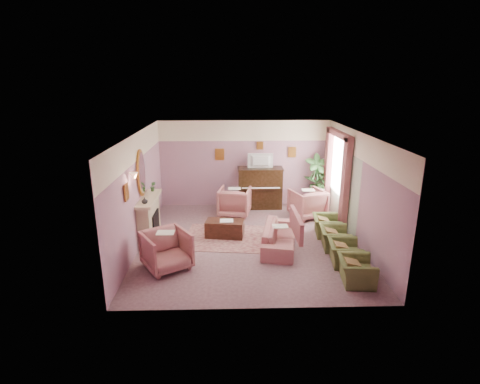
{
  "coord_description": "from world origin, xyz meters",
  "views": [
    {
      "loc": [
        -0.49,
        -8.96,
        4.05
      ],
      "look_at": [
        -0.22,
        0.4,
        1.22
      ],
      "focal_mm": 28.0,
      "sensor_mm": 36.0,
      "label": 1
    }
  ],
  "objects_px": {
    "piano": "(260,188)",
    "olive_chair_c": "(335,235)",
    "floral_armchair_left": "(235,200)",
    "coffee_table": "(225,229)",
    "floral_armchair_front": "(166,248)",
    "olive_chair_a": "(356,267)",
    "television": "(261,160)",
    "olive_chair_b": "(345,249)",
    "sofa": "(280,232)",
    "olive_chair_d": "(326,223)",
    "side_table": "(318,198)",
    "floral_armchair_right": "(308,202)"
  },
  "relations": [
    {
      "from": "olive_chair_b",
      "to": "sofa",
      "type": "bearing_deg",
      "value": 145.39
    },
    {
      "from": "coffee_table",
      "to": "floral_armchair_left",
      "type": "relative_size",
      "value": 1.04
    },
    {
      "from": "floral_armchair_left",
      "to": "olive_chair_b",
      "type": "distance_m",
      "value": 4.09
    },
    {
      "from": "olive_chair_c",
      "to": "olive_chair_d",
      "type": "height_order",
      "value": "same"
    },
    {
      "from": "olive_chair_d",
      "to": "side_table",
      "type": "distance_m",
      "value": 2.23
    },
    {
      "from": "floral_armchair_left",
      "to": "coffee_table",
      "type": "bearing_deg",
      "value": -99.78
    },
    {
      "from": "television",
      "to": "olive_chair_b",
      "type": "height_order",
      "value": "television"
    },
    {
      "from": "coffee_table",
      "to": "floral_armchair_right",
      "type": "bearing_deg",
      "value": 29.71
    },
    {
      "from": "floral_armchair_right",
      "to": "olive_chair_d",
      "type": "relative_size",
      "value": 1.19
    },
    {
      "from": "floral_armchair_front",
      "to": "television",
      "type": "bearing_deg",
      "value": 59.35
    },
    {
      "from": "coffee_table",
      "to": "floral_armchair_left",
      "type": "distance_m",
      "value": 1.7
    },
    {
      "from": "floral_armchair_right",
      "to": "olive_chair_b",
      "type": "distance_m",
      "value": 3.05
    },
    {
      "from": "side_table",
      "to": "olive_chair_d",
      "type": "bearing_deg",
      "value": -97.36
    },
    {
      "from": "floral_armchair_left",
      "to": "olive_chair_b",
      "type": "relative_size",
      "value": 1.19
    },
    {
      "from": "floral_armchair_left",
      "to": "olive_chair_a",
      "type": "height_order",
      "value": "floral_armchair_left"
    },
    {
      "from": "olive_chair_b",
      "to": "television",
      "type": "bearing_deg",
      "value": 112.19
    },
    {
      "from": "television",
      "to": "olive_chair_c",
      "type": "height_order",
      "value": "television"
    },
    {
      "from": "coffee_table",
      "to": "floral_armchair_left",
      "type": "xyz_separation_m",
      "value": [
        0.29,
        1.66,
        0.26
      ]
    },
    {
      "from": "piano",
      "to": "olive_chair_c",
      "type": "distance_m",
      "value": 3.56
    },
    {
      "from": "olive_chair_d",
      "to": "television",
      "type": "bearing_deg",
      "value": 124.97
    },
    {
      "from": "piano",
      "to": "floral_armchair_left",
      "type": "height_order",
      "value": "piano"
    },
    {
      "from": "sofa",
      "to": "floral_armchair_right",
      "type": "xyz_separation_m",
      "value": [
        1.12,
        2.11,
        0.09
      ]
    },
    {
      "from": "floral_armchair_right",
      "to": "floral_armchair_front",
      "type": "distance_m",
      "value": 4.91
    },
    {
      "from": "piano",
      "to": "olive_chair_d",
      "type": "distance_m",
      "value": 2.86
    },
    {
      "from": "piano",
      "to": "sofa",
      "type": "distance_m",
      "value": 3.07
    },
    {
      "from": "piano",
      "to": "side_table",
      "type": "distance_m",
      "value": 1.92
    },
    {
      "from": "coffee_table",
      "to": "olive_chair_c",
      "type": "height_order",
      "value": "olive_chair_c"
    },
    {
      "from": "floral_armchair_left",
      "to": "olive_chair_c",
      "type": "bearing_deg",
      "value": -45.11
    },
    {
      "from": "piano",
      "to": "olive_chair_c",
      "type": "bearing_deg",
      "value": -63.11
    },
    {
      "from": "olive_chair_d",
      "to": "side_table",
      "type": "relative_size",
      "value": 1.16
    },
    {
      "from": "piano",
      "to": "floral_armchair_front",
      "type": "xyz_separation_m",
      "value": [
        -2.39,
        -4.09,
        -0.17
      ]
    },
    {
      "from": "sofa",
      "to": "olive_chair_d",
      "type": "height_order",
      "value": "sofa"
    },
    {
      "from": "floral_armchair_front",
      "to": "olive_chair_c",
      "type": "height_order",
      "value": "floral_armchair_front"
    },
    {
      "from": "olive_chair_d",
      "to": "floral_armchair_left",
      "type": "bearing_deg",
      "value": 146.24
    },
    {
      "from": "coffee_table",
      "to": "olive_chair_b",
      "type": "relative_size",
      "value": 1.23
    },
    {
      "from": "piano",
      "to": "floral_armchair_front",
      "type": "height_order",
      "value": "piano"
    },
    {
      "from": "coffee_table",
      "to": "olive_chair_d",
      "type": "xyz_separation_m",
      "value": [
        2.73,
        0.03,
        0.13
      ]
    },
    {
      "from": "piano",
      "to": "floral_armchair_front",
      "type": "bearing_deg",
      "value": -120.34
    },
    {
      "from": "olive_chair_a",
      "to": "olive_chair_c",
      "type": "xyz_separation_m",
      "value": [
        0.0,
        1.64,
        0.0
      ]
    },
    {
      "from": "olive_chair_a",
      "to": "olive_chair_d",
      "type": "height_order",
      "value": "same"
    },
    {
      "from": "coffee_table",
      "to": "floral_armchair_right",
      "type": "height_order",
      "value": "floral_armchair_right"
    },
    {
      "from": "coffee_table",
      "to": "floral_armchair_front",
      "type": "xyz_separation_m",
      "value": [
        -1.27,
        -1.72,
        0.26
      ]
    },
    {
      "from": "olive_chair_c",
      "to": "television",
      "type": "bearing_deg",
      "value": 117.26
    },
    {
      "from": "coffee_table",
      "to": "olive_chair_d",
      "type": "distance_m",
      "value": 2.73
    },
    {
      "from": "floral_armchair_right",
      "to": "olive_chair_c",
      "type": "bearing_deg",
      "value": -84.11
    },
    {
      "from": "floral_armchair_front",
      "to": "olive_chair_a",
      "type": "xyz_separation_m",
      "value": [
        4.0,
        -0.72,
        -0.13
      ]
    },
    {
      "from": "floral_armchair_right",
      "to": "olive_chair_c",
      "type": "relative_size",
      "value": 1.19
    },
    {
      "from": "coffee_table",
      "to": "floral_armchair_front",
      "type": "bearing_deg",
      "value": -126.39
    },
    {
      "from": "floral_armchair_left",
      "to": "side_table",
      "type": "distance_m",
      "value": 2.79
    },
    {
      "from": "piano",
      "to": "floral_armchair_front",
      "type": "relative_size",
      "value": 1.45
    }
  ]
}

